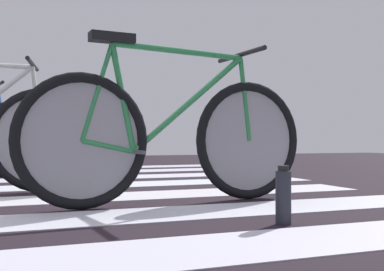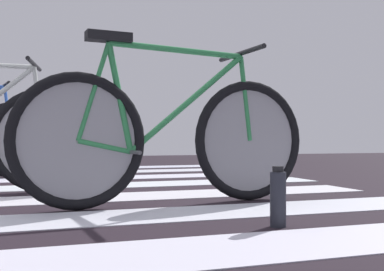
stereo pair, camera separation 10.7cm
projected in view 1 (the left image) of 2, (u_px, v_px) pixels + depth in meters
name	position (u px, v px, depth m)	size (l,w,h in m)	color
bicycle_1_of_3	(172.00, 136.00, 2.69)	(1.73, 0.52, 0.93)	black
water_bottle	(283.00, 196.00, 2.04)	(0.07, 0.07, 0.25)	#21232C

